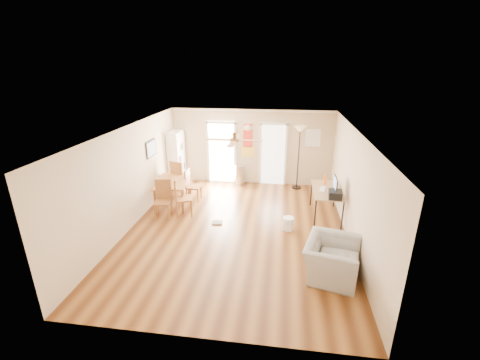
# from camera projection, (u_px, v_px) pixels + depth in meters

# --- Properties ---
(floor) EXTENTS (7.00, 7.00, 0.00)m
(floor) POSITION_uv_depth(u_px,v_px,m) (237.00, 230.00, 8.26)
(floor) COLOR brown
(floor) RESTS_ON ground
(ceiling) EXTENTS (5.50, 7.00, 0.00)m
(ceiling) POSITION_uv_depth(u_px,v_px,m) (236.00, 130.00, 7.36)
(ceiling) COLOR silver
(ceiling) RESTS_ON floor
(wall_back) EXTENTS (5.50, 0.04, 2.60)m
(wall_back) POSITION_uv_depth(u_px,v_px,m) (251.00, 147.00, 11.07)
(wall_back) COLOR beige
(wall_back) RESTS_ON floor
(wall_front) EXTENTS (5.50, 0.04, 2.60)m
(wall_front) POSITION_uv_depth(u_px,v_px,m) (201.00, 269.00, 4.56)
(wall_front) COLOR beige
(wall_front) RESTS_ON floor
(wall_left) EXTENTS (0.04, 7.00, 2.60)m
(wall_left) POSITION_uv_depth(u_px,v_px,m) (130.00, 177.00, 8.17)
(wall_left) COLOR beige
(wall_left) RESTS_ON floor
(wall_right) EXTENTS (0.04, 7.00, 2.60)m
(wall_right) POSITION_uv_depth(u_px,v_px,m) (353.00, 188.00, 7.46)
(wall_right) COLOR beige
(wall_right) RESTS_ON floor
(crown_molding) EXTENTS (5.50, 7.00, 0.08)m
(crown_molding) POSITION_uv_depth(u_px,v_px,m) (236.00, 132.00, 7.38)
(crown_molding) COLOR white
(crown_molding) RESTS_ON wall_back
(kitchen_doorway) EXTENTS (0.90, 0.10, 2.10)m
(kitchen_doorway) POSITION_uv_depth(u_px,v_px,m) (222.00, 153.00, 11.27)
(kitchen_doorway) COLOR white
(kitchen_doorway) RESTS_ON wall_back
(bathroom_doorway) EXTENTS (0.80, 0.10, 2.10)m
(bathroom_doorway) POSITION_uv_depth(u_px,v_px,m) (273.00, 155.00, 11.04)
(bathroom_doorway) COLOR white
(bathroom_doorway) RESTS_ON wall_back
(wall_decal) EXTENTS (0.46, 0.03, 1.10)m
(wall_decal) POSITION_uv_depth(u_px,v_px,m) (248.00, 140.00, 10.98)
(wall_decal) COLOR red
(wall_decal) RESTS_ON wall_back
(ac_grille) EXTENTS (0.50, 0.04, 0.60)m
(ac_grille) POSITION_uv_depth(u_px,v_px,m) (313.00, 138.00, 10.64)
(ac_grille) COLOR white
(ac_grille) RESTS_ON wall_back
(framed_poster) EXTENTS (0.04, 0.66, 0.48)m
(framed_poster) POSITION_uv_depth(u_px,v_px,m) (151.00, 148.00, 9.32)
(framed_poster) COLOR black
(framed_poster) RESTS_ON wall_left
(ceiling_fan) EXTENTS (1.24, 1.24, 0.20)m
(ceiling_fan) POSITION_uv_depth(u_px,v_px,m) (235.00, 140.00, 7.14)
(ceiling_fan) COLOR #593819
(ceiling_fan) RESTS_ON ceiling
(bookshelf) EXTENTS (0.44, 0.87, 1.88)m
(bookshelf) POSITION_uv_depth(u_px,v_px,m) (177.00, 158.00, 11.07)
(bookshelf) COLOR white
(bookshelf) RESTS_ON floor
(dining_table) EXTENTS (1.12, 1.61, 0.74)m
(dining_table) POSITION_uv_depth(u_px,v_px,m) (173.00, 192.00, 9.68)
(dining_table) COLOR #A26734
(dining_table) RESTS_ON floor
(dining_chair_right_a) EXTENTS (0.42, 0.42, 0.99)m
(dining_chair_right_a) POSITION_uv_depth(u_px,v_px,m) (194.00, 185.00, 9.88)
(dining_chair_right_a) COLOR brown
(dining_chair_right_a) RESTS_ON floor
(dining_chair_right_b) EXTENTS (0.58, 0.58, 1.10)m
(dining_chair_right_b) POSITION_uv_depth(u_px,v_px,m) (183.00, 197.00, 8.90)
(dining_chair_right_b) COLOR #9E6933
(dining_chair_right_b) RESTS_ON floor
(dining_chair_near) EXTENTS (0.49, 0.49, 1.06)m
(dining_chair_near) POSITION_uv_depth(u_px,v_px,m) (163.00, 200.00, 8.72)
(dining_chair_near) COLOR #955E30
(dining_chair_near) RESTS_ON floor
(dining_chair_far) EXTENTS (0.59, 0.59, 1.13)m
(dining_chair_far) POSITION_uv_depth(u_px,v_px,m) (181.00, 177.00, 10.36)
(dining_chair_far) COLOR #AA6F36
(dining_chair_far) RESTS_ON floor
(trash_can) EXTENTS (0.35, 0.35, 0.71)m
(trash_can) POSITION_uv_depth(u_px,v_px,m) (239.00, 175.00, 11.20)
(trash_can) COLOR silver
(trash_can) RESTS_ON floor
(torchiere_lamp) EXTENTS (0.45, 0.45, 2.14)m
(torchiere_lamp) POSITION_uv_depth(u_px,v_px,m) (298.00, 158.00, 10.64)
(torchiere_lamp) COLOR black
(torchiere_lamp) RESTS_ON floor
(computer_desk) EXTENTS (0.76, 1.52, 0.81)m
(computer_desk) POSITION_uv_depth(u_px,v_px,m) (326.00, 203.00, 8.84)
(computer_desk) COLOR #A18557
(computer_desk) RESTS_ON floor
(imac) EXTENTS (0.10, 0.52, 0.48)m
(imac) POSITION_uv_depth(u_px,v_px,m) (335.00, 186.00, 8.29)
(imac) COLOR black
(imac) RESTS_ON computer_desk
(keyboard) EXTENTS (0.22, 0.43, 0.02)m
(keyboard) POSITION_uv_depth(u_px,v_px,m) (322.00, 189.00, 8.71)
(keyboard) COLOR silver
(keyboard) RESTS_ON computer_desk
(printer) EXTENTS (0.35, 0.40, 0.20)m
(printer) POSITION_uv_depth(u_px,v_px,m) (335.00, 194.00, 8.12)
(printer) COLOR black
(printer) RESTS_ON computer_desk
(orange_bottle) EXTENTS (0.09, 0.09, 0.24)m
(orange_bottle) POSITION_uv_depth(u_px,v_px,m) (325.00, 180.00, 9.05)
(orange_bottle) COLOR orange
(orange_bottle) RESTS_ON computer_desk
(wastebasket_a) EXTENTS (0.29, 0.29, 0.34)m
(wastebasket_a) POSITION_uv_depth(u_px,v_px,m) (288.00, 224.00, 8.23)
(wastebasket_a) COLOR white
(wastebasket_a) RESTS_ON floor
(floor_cloth) EXTENTS (0.28, 0.23, 0.04)m
(floor_cloth) POSITION_uv_depth(u_px,v_px,m) (217.00, 222.00, 8.60)
(floor_cloth) COLOR gray
(floor_cloth) RESTS_ON floor
(armchair) EXTENTS (1.27, 1.38, 0.75)m
(armchair) POSITION_uv_depth(u_px,v_px,m) (332.00, 259.00, 6.39)
(armchair) COLOR #969591
(armchair) RESTS_ON floor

